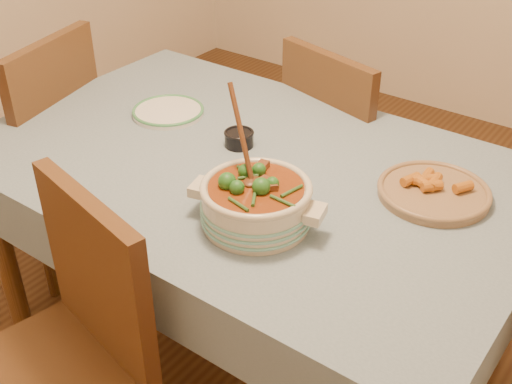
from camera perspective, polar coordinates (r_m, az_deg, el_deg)
floor at (r=2.38m, az=-0.64°, el=-13.16°), size 4.50×4.50×0.00m
dining_table at (r=1.96m, az=-0.76°, el=0.45°), size 1.68×1.08×0.76m
stew_casserole at (r=1.60m, az=0.00°, el=-0.69°), size 0.36×0.33×0.33m
white_plate at (r=2.20m, az=-7.81°, el=7.12°), size 0.24×0.24×0.02m
condiment_bowl at (r=1.98m, az=-1.52°, el=4.85°), size 0.11×0.11×0.05m
fried_plate at (r=1.80m, az=15.53°, el=0.16°), size 0.32×0.32×0.05m
chair_far at (r=2.48m, az=7.80°, el=3.92°), size 0.53×0.53×0.93m
chair_near at (r=1.69m, az=-16.50°, el=-13.42°), size 0.52×0.52×0.94m
chair_left at (r=2.56m, az=-18.69°, el=4.05°), size 0.55×0.55×0.97m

